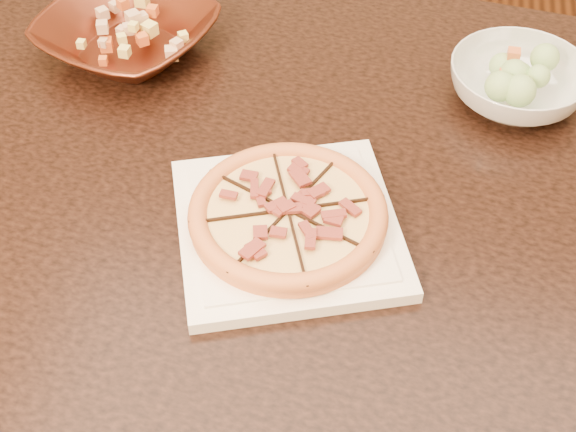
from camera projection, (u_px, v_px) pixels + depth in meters
name	position (u px, v px, depth m)	size (l,w,h in m)	color
floor	(349.00, 423.00, 1.66)	(4.00, 4.00, 0.02)	#4B230C
dining_table	(249.00, 199.00, 1.17)	(1.61, 1.15, 0.75)	black
plate	(288.00, 227.00, 0.99)	(0.35, 0.35, 0.02)	white
pizza	(288.00, 214.00, 0.98)	(0.25, 0.25, 0.03)	orange
bronze_bowl	(128.00, 35.00, 1.24)	(0.26, 0.26, 0.06)	maroon
mixed_dish	(122.00, 10.00, 1.21)	(0.11, 0.13, 0.03)	tan
salad_bowl	(517.00, 84.00, 1.16)	(0.20, 0.20, 0.06)	silver
salad	(524.00, 56.00, 1.12)	(0.08, 0.11, 0.04)	#95C16D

